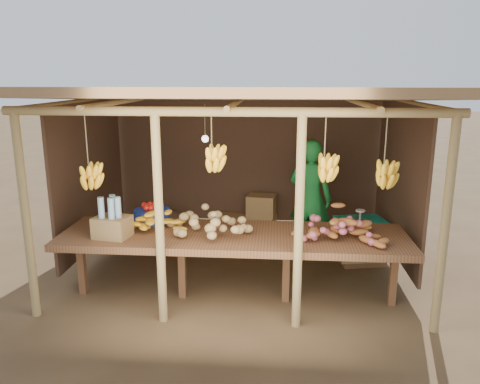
{
  "coord_description": "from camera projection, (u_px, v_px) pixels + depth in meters",
  "views": [
    {
      "loc": [
        0.46,
        -5.93,
        2.53
      ],
      "look_at": [
        0.0,
        0.0,
        1.05
      ],
      "focal_mm": 35.0,
      "sensor_mm": 36.0,
      "label": 1
    }
  ],
  "objects": [
    {
      "name": "ground",
      "position": [
        240.0,
        267.0,
        6.38
      ],
      "size": [
        60.0,
        60.0,
        0.0
      ],
      "primitive_type": "plane",
      "color": "brown",
      "rests_on": "ground"
    },
    {
      "name": "stall_structure",
      "position": [
        240.0,
        128.0,
        5.78
      ],
      "size": [
        4.7,
        3.5,
        2.43
      ],
      "color": "tan",
      "rests_on": "ground"
    },
    {
      "name": "counter",
      "position": [
        233.0,
        239.0,
        5.28
      ],
      "size": [
        3.9,
        1.05,
        0.8
      ],
      "color": "brown",
      "rests_on": "ground"
    },
    {
      "name": "potato_heap",
      "position": [
        210.0,
        219.0,
        5.21
      ],
      "size": [
        1.01,
        0.61,
        0.37
      ],
      "primitive_type": null,
      "rotation": [
        0.0,
        0.0,
        0.01
      ],
      "color": "tan",
      "rests_on": "counter"
    },
    {
      "name": "sweet_potato_heap",
      "position": [
        339.0,
        223.0,
        5.07
      ],
      "size": [
        0.98,
        0.59,
        0.36
      ],
      "primitive_type": null,
      "rotation": [
        0.0,
        0.0,
        -0.0
      ],
      "color": "#A75F2A",
      "rests_on": "counter"
    },
    {
      "name": "onion_heap",
      "position": [
        339.0,
        223.0,
        5.08
      ],
      "size": [
        0.89,
        0.57,
        0.36
      ],
      "primitive_type": null,
      "rotation": [
        0.0,
        0.0,
        0.08
      ],
      "color": "#C66073",
      "rests_on": "counter"
    },
    {
      "name": "banana_pile",
      "position": [
        158.0,
        215.0,
        5.37
      ],
      "size": [
        0.68,
        0.51,
        0.35
      ],
      "primitive_type": null,
      "rotation": [
        0.0,
        0.0,
        -0.27
      ],
      "color": "yellow",
      "rests_on": "counter"
    },
    {
      "name": "tomato_basin",
      "position": [
        152.0,
        214.0,
        5.69
      ],
      "size": [
        0.44,
        0.44,
        0.23
      ],
      "rotation": [
        0.0,
        0.0,
        -0.4
      ],
      "color": "navy",
      "rests_on": "counter"
    },
    {
      "name": "bottle_box",
      "position": [
        112.0,
        222.0,
        5.12
      ],
      "size": [
        0.42,
        0.35,
        0.47
      ],
      "color": "olive",
      "rests_on": "counter"
    },
    {
      "name": "vendor",
      "position": [
        310.0,
        198.0,
        6.63
      ],
      "size": [
        0.71,
        0.59,
        1.69
      ],
      "primitive_type": "imported",
      "rotation": [
        0.0,
        0.0,
        2.8
      ],
      "color": "#18702C",
      "rests_on": "ground"
    },
    {
      "name": "tarp_crate",
      "position": [
        361.0,
        240.0,
        6.48
      ],
      "size": [
        0.75,
        0.67,
        0.78
      ],
      "color": "brown",
      "rests_on": "ground"
    },
    {
      "name": "carton_stack",
      "position": [
        251.0,
        219.0,
        7.46
      ],
      "size": [
        0.97,
        0.43,
        0.69
      ],
      "color": "olive",
      "rests_on": "ground"
    },
    {
      "name": "burlap_sacks",
      "position": [
        159.0,
        224.0,
        7.37
      ],
      "size": [
        0.83,
        0.43,
        0.59
      ],
      "color": "#4B3223",
      "rests_on": "ground"
    }
  ]
}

